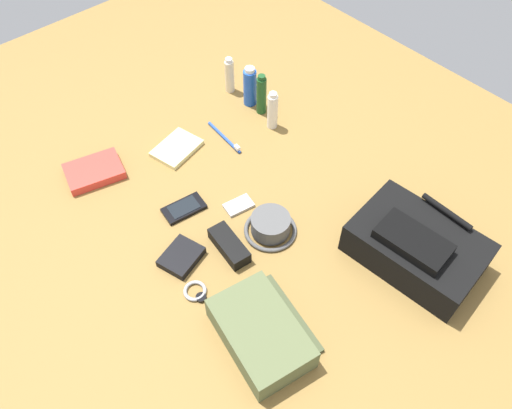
% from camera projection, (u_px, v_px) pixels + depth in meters
% --- Properties ---
extents(ground_plane, '(2.64, 2.02, 0.02)m').
position_uv_depth(ground_plane, '(256.00, 215.00, 1.53)').
color(ground_plane, olive).
rests_on(ground_plane, ground).
extents(backpack, '(0.36, 0.26, 0.13)m').
position_uv_depth(backpack, '(416.00, 247.00, 1.37)').
color(backpack, black).
rests_on(backpack, ground_plane).
extents(toiletry_pouch, '(0.29, 0.25, 0.08)m').
position_uv_depth(toiletry_pouch, '(262.00, 332.00, 1.24)').
color(toiletry_pouch, '#56603D').
rests_on(toiletry_pouch, ground_plane).
extents(bucket_hat, '(0.15, 0.15, 0.06)m').
position_uv_depth(bucket_hat, '(271.00, 226.00, 1.45)').
color(bucket_hat, '#525252').
rests_on(bucket_hat, ground_plane).
extents(lotion_bottle, '(0.03, 0.03, 0.14)m').
position_uv_depth(lotion_bottle, '(230.00, 76.00, 1.82)').
color(lotion_bottle, beige).
rests_on(lotion_bottle, ground_plane).
extents(deodorant_spray, '(0.05, 0.05, 0.15)m').
position_uv_depth(deodorant_spray, '(250.00, 87.00, 1.77)').
color(deodorant_spray, blue).
rests_on(deodorant_spray, ground_plane).
extents(shampoo_bottle, '(0.03, 0.03, 0.15)m').
position_uv_depth(shampoo_bottle, '(261.00, 95.00, 1.74)').
color(shampoo_bottle, '#19471E').
rests_on(shampoo_bottle, ground_plane).
extents(toothpaste_tube, '(0.03, 0.03, 0.14)m').
position_uv_depth(toothpaste_tube, '(273.00, 111.00, 1.70)').
color(toothpaste_tube, white).
rests_on(toothpaste_tube, ground_plane).
extents(paperback_novel, '(0.16, 0.20, 0.03)m').
position_uv_depth(paperback_novel, '(94.00, 172.00, 1.60)').
color(paperback_novel, red).
rests_on(paperback_novel, ground_plane).
extents(cell_phone, '(0.08, 0.13, 0.01)m').
position_uv_depth(cell_phone, '(184.00, 208.00, 1.52)').
color(cell_phone, black).
rests_on(cell_phone, ground_plane).
extents(media_player, '(0.07, 0.09, 0.01)m').
position_uv_depth(media_player, '(239.00, 205.00, 1.53)').
color(media_player, '#B7B7BC').
rests_on(media_player, ground_plane).
extents(wristwatch, '(0.07, 0.06, 0.01)m').
position_uv_depth(wristwatch, '(196.00, 292.00, 1.34)').
color(wristwatch, '#99999E').
rests_on(wristwatch, ground_plane).
extents(toothbrush, '(0.18, 0.02, 0.02)m').
position_uv_depth(toothbrush, '(226.00, 139.00, 1.70)').
color(toothbrush, blue).
rests_on(toothbrush, ground_plane).
extents(wallet, '(0.12, 0.13, 0.02)m').
position_uv_depth(wallet, '(181.00, 257.00, 1.41)').
color(wallet, black).
rests_on(wallet, ground_plane).
extents(notepad, '(0.14, 0.17, 0.02)m').
position_uv_depth(notepad, '(177.00, 148.00, 1.67)').
color(notepad, beige).
rests_on(notepad, ground_plane).
extents(sunglasses_case, '(0.15, 0.07, 0.04)m').
position_uv_depth(sunglasses_case, '(229.00, 246.00, 1.42)').
color(sunglasses_case, black).
rests_on(sunglasses_case, ground_plane).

